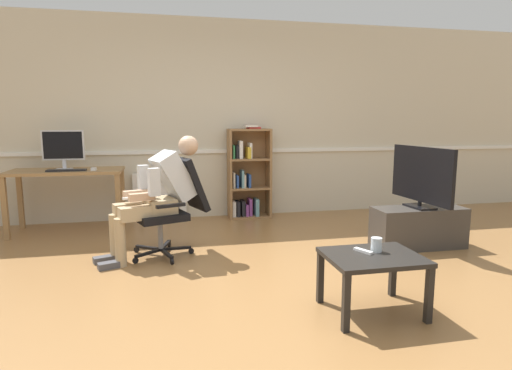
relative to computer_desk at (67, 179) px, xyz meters
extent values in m
plane|color=olive|center=(1.91, -2.15, -0.65)|extent=(18.00, 18.00, 0.00)
cube|color=beige|center=(1.91, 0.50, 0.70)|extent=(12.00, 0.10, 2.70)
cube|color=white|center=(1.91, 0.43, 0.27)|extent=(12.00, 0.03, 0.05)
cube|color=#9E7547|center=(-0.61, -0.27, -0.29)|extent=(0.06, 0.06, 0.72)
cube|color=#9E7547|center=(0.61, -0.27, -0.29)|extent=(0.06, 0.06, 0.72)
cube|color=#9E7547|center=(0.61, 0.27, -0.29)|extent=(0.06, 0.06, 0.72)
cube|color=#9E7547|center=(-0.61, 0.27, -0.29)|extent=(0.06, 0.06, 0.72)
cube|color=#9E7547|center=(0.00, 0.00, 0.09)|extent=(1.31, 0.61, 0.04)
cube|color=silver|center=(-0.03, 0.06, 0.11)|extent=(0.18, 0.14, 0.01)
cube|color=silver|center=(-0.03, 0.08, 0.17)|extent=(0.04, 0.02, 0.10)
cube|color=silver|center=(-0.03, 0.08, 0.40)|extent=(0.48, 0.02, 0.36)
cube|color=black|center=(-0.03, 0.07, 0.40)|extent=(0.44, 0.00, 0.32)
cube|color=black|center=(0.04, -0.14, 0.12)|extent=(0.43, 0.12, 0.02)
cube|color=white|center=(0.34, -0.12, 0.12)|extent=(0.06, 0.10, 0.03)
cube|color=olive|center=(2.03, 0.27, -0.03)|extent=(0.03, 0.28, 1.23)
cube|color=olive|center=(2.58, 0.27, -0.03)|extent=(0.03, 0.28, 1.23)
cube|color=olive|center=(2.30, 0.41, -0.03)|extent=(0.55, 0.02, 1.23)
cube|color=olive|center=(2.30, 0.27, -0.63)|extent=(0.52, 0.28, 0.03)
cube|color=olive|center=(2.30, 0.27, -0.23)|extent=(0.52, 0.28, 0.03)
cube|color=olive|center=(2.30, 0.27, 0.17)|extent=(0.52, 0.28, 0.03)
cube|color=olive|center=(2.30, 0.27, 0.57)|extent=(0.52, 0.28, 0.03)
cube|color=white|center=(2.08, 0.27, -0.51)|extent=(0.04, 0.19, 0.21)
cube|color=beige|center=(2.08, 0.27, -0.11)|extent=(0.03, 0.19, 0.21)
cube|color=#38844C|center=(2.08, 0.27, 0.27)|extent=(0.02, 0.19, 0.18)
cube|color=black|center=(2.14, 0.27, -0.52)|extent=(0.04, 0.19, 0.21)
cube|color=#2D519E|center=(2.13, 0.27, -0.13)|extent=(0.03, 0.19, 0.17)
cube|color=black|center=(2.14, 0.29, 0.27)|extent=(0.05, 0.19, 0.18)
cube|color=black|center=(2.21, 0.28, -0.51)|extent=(0.05, 0.19, 0.21)
cube|color=#6699A3|center=(2.20, 0.26, -0.10)|extent=(0.03, 0.19, 0.24)
cube|color=white|center=(2.17, 0.26, 0.30)|extent=(0.05, 0.19, 0.24)
cube|color=#89428E|center=(2.26, 0.27, -0.54)|extent=(0.04, 0.19, 0.16)
cube|color=beige|center=(2.22, 0.26, -0.13)|extent=(0.04, 0.19, 0.18)
cube|color=gold|center=(2.29, 0.26, 0.26)|extent=(0.05, 0.19, 0.15)
cube|color=#89428E|center=(2.31, 0.29, -0.50)|extent=(0.04, 0.19, 0.24)
cube|color=#2D519E|center=(2.29, 0.27, -0.13)|extent=(0.03, 0.19, 0.18)
cube|color=white|center=(2.31, 0.27, 0.29)|extent=(0.04, 0.19, 0.21)
cube|color=#6699A3|center=(2.40, 0.25, -0.50)|extent=(0.05, 0.19, 0.24)
cube|color=red|center=(2.37, 0.28, 0.60)|extent=(0.16, 0.22, 0.02)
cube|color=white|center=(2.32, 0.25, 0.62)|extent=(0.16, 0.22, 0.02)
cube|color=white|center=(0.78, 0.39, -0.33)|extent=(0.09, 0.08, 0.64)
cube|color=white|center=(0.90, 0.39, -0.33)|extent=(0.09, 0.08, 0.64)
cube|color=white|center=(1.02, 0.39, -0.33)|extent=(0.09, 0.08, 0.64)
cube|color=white|center=(1.15, 0.39, -0.33)|extent=(0.09, 0.08, 0.64)
cube|color=white|center=(1.27, 0.39, -0.33)|extent=(0.09, 0.08, 0.64)
cube|color=white|center=(1.39, 0.39, -0.33)|extent=(0.09, 0.08, 0.64)
cube|color=black|center=(1.15, -1.36, -0.58)|extent=(0.14, 0.29, 0.02)
cylinder|color=black|center=(1.21, -1.51, -0.62)|extent=(0.04, 0.06, 0.06)
cube|color=black|center=(1.25, -1.22, -0.58)|extent=(0.30, 0.05, 0.02)
cylinder|color=black|center=(1.40, -1.21, -0.62)|extent=(0.06, 0.02, 0.06)
cube|color=black|center=(1.15, -1.08, -0.58)|extent=(0.12, 0.30, 0.02)
cylinder|color=black|center=(1.19, -0.94, -0.62)|extent=(0.04, 0.06, 0.06)
cube|color=black|center=(0.98, -1.14, -0.58)|extent=(0.27, 0.20, 0.02)
cylinder|color=black|center=(0.86, -1.06, -0.62)|extent=(0.06, 0.05, 0.06)
cube|color=black|center=(0.99, -1.32, -0.58)|extent=(0.26, 0.21, 0.02)
cylinder|color=black|center=(0.87, -1.41, -0.62)|extent=(0.06, 0.05, 0.06)
cylinder|color=gray|center=(1.10, -1.22, -0.42)|extent=(0.05, 0.05, 0.30)
cube|color=black|center=(1.10, -1.22, -0.24)|extent=(0.59, 0.59, 0.07)
cube|color=black|center=(1.41, -1.11, 0.06)|extent=(0.39, 0.50, 0.54)
cube|color=black|center=(1.03, -0.97, -0.09)|extent=(0.28, 0.14, 0.03)
cube|color=black|center=(1.21, -1.46, -0.09)|extent=(0.28, 0.14, 0.03)
cube|color=tan|center=(1.10, -1.22, -0.13)|extent=(0.36, 0.41, 0.14)
cube|color=silver|center=(1.25, -1.17, 0.15)|extent=(0.50, 0.46, 0.52)
sphere|color=#D6A884|center=(1.40, -1.11, 0.45)|extent=(0.20, 0.20, 0.20)
cube|color=white|center=(0.84, -1.32, -0.03)|extent=(0.15, 0.09, 0.02)
cube|color=tan|center=(0.87, -1.20, -0.16)|extent=(0.44, 0.26, 0.13)
cylinder|color=tan|center=(0.68, -1.27, -0.42)|extent=(0.10, 0.10, 0.46)
cube|color=#4C4C51|center=(0.58, -1.31, -0.62)|extent=(0.24, 0.16, 0.06)
cube|color=tan|center=(0.94, -1.39, -0.16)|extent=(0.44, 0.26, 0.13)
cylinder|color=tan|center=(0.74, -1.46, -0.42)|extent=(0.10, 0.10, 0.46)
cube|color=#4C4C51|center=(0.65, -1.49, -0.62)|extent=(0.24, 0.16, 0.06)
cube|color=silver|center=(0.96, -1.11, 0.13)|extent=(0.12, 0.11, 0.26)
cube|color=#D6A884|center=(0.88, -1.20, -0.01)|extent=(0.25, 0.15, 0.07)
cube|color=silver|center=(1.06, -1.41, 0.13)|extent=(0.12, 0.11, 0.26)
cube|color=#D6A884|center=(0.95, -1.38, -0.01)|extent=(0.25, 0.15, 0.07)
cube|color=#3D3833|center=(3.79, -1.49, -0.43)|extent=(0.97, 0.37, 0.43)
cube|color=black|center=(3.79, -1.49, -0.21)|extent=(0.22, 0.33, 0.02)
cylinder|color=black|center=(3.79, -1.49, -0.17)|extent=(0.04, 0.04, 0.05)
cube|color=black|center=(3.79, -1.49, 0.14)|extent=(0.10, 0.95, 0.57)
cube|color=#B7D1F9|center=(3.81, -1.49, 0.14)|extent=(0.06, 0.90, 0.53)
cube|color=black|center=(2.27, -3.05, -0.45)|extent=(0.04, 0.04, 0.39)
cube|color=black|center=(2.86, -3.05, -0.45)|extent=(0.04, 0.04, 0.39)
cube|color=black|center=(2.86, -2.59, -0.45)|extent=(0.04, 0.04, 0.39)
cube|color=black|center=(2.27, -2.59, -0.45)|extent=(0.04, 0.04, 0.39)
cube|color=black|center=(2.57, -2.82, -0.24)|extent=(0.65, 0.52, 0.03)
cylinder|color=silver|center=(2.62, -2.76, -0.18)|extent=(0.08, 0.08, 0.10)
cube|color=white|center=(2.53, -2.75, -0.22)|extent=(0.10, 0.15, 0.02)
camera|label=1|loc=(1.18, -5.41, 0.70)|focal=29.66mm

